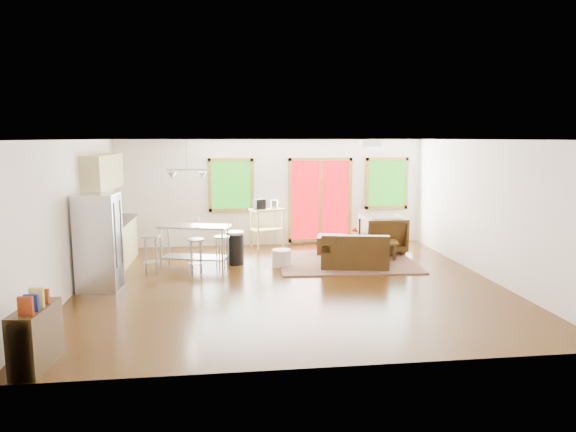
{
  "coord_description": "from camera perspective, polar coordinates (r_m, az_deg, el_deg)",
  "views": [
    {
      "loc": [
        -1.16,
        -9.01,
        2.63
      ],
      "look_at": [
        0.0,
        0.3,
        1.2
      ],
      "focal_mm": 32.0,
      "sensor_mm": 36.0,
      "label": 1
    }
  ],
  "objects": [
    {
      "name": "trash_can",
      "position": [
        10.84,
        -5.9,
        -3.52
      ],
      "size": [
        0.43,
        0.43,
        0.7
      ],
      "rotation": [
        0.0,
        0.0,
        -0.16
      ],
      "color": "black",
      "rests_on": "floor"
    },
    {
      "name": "vase",
      "position": [
        11.23,
        7.42,
        -2.27
      ],
      "size": [
        0.23,
        0.24,
        0.31
      ],
      "rotation": [
        0.0,
        0.0,
        -0.34
      ],
      "color": "silver",
      "rests_on": "coffee_table"
    },
    {
      "name": "ceiling_flush",
      "position": [
        10.0,
        9.01,
        7.99
      ],
      "size": [
        0.35,
        0.35,
        0.12
      ],
      "primitive_type": "cube",
      "color": "white",
      "rests_on": "ceiling"
    },
    {
      "name": "rug",
      "position": [
        11.06,
        6.52,
        -5.07
      ],
      "size": [
        2.97,
        2.35,
        0.03
      ],
      "primitive_type": "cube",
      "rotation": [
        0.0,
        0.0,
        -0.05
      ],
      "color": "#505D39",
      "rests_on": "floor"
    },
    {
      "name": "coffee_table",
      "position": [
        11.38,
        9.46,
        -2.99
      ],
      "size": [
        1.13,
        0.8,
        0.41
      ],
      "rotation": [
        0.0,
        0.0,
        -0.19
      ],
      "color": "#31220E",
      "rests_on": "floor"
    },
    {
      "name": "cup",
      "position": [
        10.56,
        -10.07,
        -0.32
      ],
      "size": [
        0.13,
        0.11,
        0.11
      ],
      "primitive_type": "imported",
      "rotation": [
        0.0,
        0.0,
        0.31
      ],
      "color": "white",
      "rests_on": "island"
    },
    {
      "name": "right_wall",
      "position": [
        10.35,
        21.35,
        0.69
      ],
      "size": [
        0.02,
        7.0,
        2.6
      ],
      "primitive_type": "cube",
      "color": "white",
      "rests_on": "ground"
    },
    {
      "name": "bookshelf",
      "position": [
        6.72,
        -26.23,
        -11.9
      ],
      "size": [
        0.38,
        0.83,
        0.94
      ],
      "rotation": [
        0.0,
        0.0,
        -0.09
      ],
      "color": "#31220E",
      "rests_on": "floor"
    },
    {
      "name": "pendant_light",
      "position": [
        10.56,
        -11.14,
        4.53
      ],
      "size": [
        0.8,
        0.18,
        0.79
      ],
      "color": "gray",
      "rests_on": "ceiling"
    },
    {
      "name": "left_wall",
      "position": [
        9.47,
        -22.96,
        -0.1
      ],
      "size": [
        0.02,
        7.0,
        2.6
      ],
      "primitive_type": "cube",
      "color": "white",
      "rests_on": "ground"
    },
    {
      "name": "cabinets",
      "position": [
        11.09,
        -19.12,
        -0.64
      ],
      "size": [
        0.64,
        2.24,
        2.3
      ],
      "color": "tan",
      "rests_on": "floor"
    },
    {
      "name": "refrigerator",
      "position": [
        9.48,
        -20.24,
        -2.73
      ],
      "size": [
        0.72,
        0.69,
        1.69
      ],
      "rotation": [
        0.0,
        0.0,
        -0.05
      ],
      "color": "#B7BABC",
      "rests_on": "floor"
    },
    {
      "name": "kitchen_cart",
      "position": [
        12.39,
        -2.46,
        0.22
      ],
      "size": [
        0.9,
        0.74,
        1.19
      ],
      "rotation": [
        0.0,
        0.0,
        0.36
      ],
      "color": "tan",
      "rests_on": "floor"
    },
    {
      "name": "loveseat",
      "position": [
        10.57,
        7.36,
        -4.22
      ],
      "size": [
        1.47,
        1.01,
        0.72
      ],
      "rotation": [
        0.0,
        0.0,
        -0.19
      ],
      "color": "black",
      "rests_on": "floor"
    },
    {
      "name": "pouf",
      "position": [
        10.65,
        -0.72,
        -4.68
      ],
      "size": [
        0.49,
        0.49,
        0.35
      ],
      "primitive_type": "cylinder",
      "rotation": [
        0.0,
        0.0,
        -0.27
      ],
      "color": "beige",
      "rests_on": "floor"
    },
    {
      "name": "window_right",
      "position": [
        13.16,
        10.92,
        3.58
      ],
      "size": [
        1.1,
        0.05,
        1.3
      ],
      "color": "#195711",
      "rests_on": "back_wall"
    },
    {
      "name": "bar_stool_a",
      "position": [
        10.29,
        -15.01,
        -3.12
      ],
      "size": [
        0.39,
        0.39,
        0.78
      ],
      "rotation": [
        0.0,
        0.0,
        0.05
      ],
      "color": "#B7BABC",
      "rests_on": "floor"
    },
    {
      "name": "floor",
      "position": [
        9.46,
        0.23,
        -7.54
      ],
      "size": [
        7.5,
        7.0,
        0.02
      ],
      "primitive_type": "cube",
      "color": "#311B07",
      "rests_on": "ground"
    },
    {
      "name": "island",
      "position": [
        10.55,
        -10.34,
        -2.51
      ],
      "size": [
        1.5,
        0.91,
        0.89
      ],
      "rotation": [
        0.0,
        0.0,
        -0.27
      ],
      "color": "#B7BABC",
      "rests_on": "floor"
    },
    {
      "name": "bar_stool_c",
      "position": [
        10.46,
        -7.37,
        -3.16
      ],
      "size": [
        0.4,
        0.4,
        0.67
      ],
      "rotation": [
        0.0,
        0.0,
        0.34
      ],
      "color": "#B7BABC",
      "rests_on": "floor"
    },
    {
      "name": "window_left",
      "position": [
        12.52,
        -6.35,
        3.44
      ],
      "size": [
        1.1,
        0.05,
        1.3
      ],
      "color": "#195711",
      "rests_on": "back_wall"
    },
    {
      "name": "ceiling",
      "position": [
        9.08,
        0.24,
        8.54
      ],
      "size": [
        7.5,
        7.0,
        0.02
      ],
      "primitive_type": "cube",
      "color": "white",
      "rests_on": "ground"
    },
    {
      "name": "french_doors",
      "position": [
        12.78,
        3.59,
        1.77
      ],
      "size": [
        1.6,
        0.05,
        2.1
      ],
      "color": "#B3080E",
      "rests_on": "back_wall"
    },
    {
      "name": "bar_stool_b",
      "position": [
        10.14,
        -10.19,
        -3.5
      ],
      "size": [
        0.35,
        0.35,
        0.7
      ],
      "rotation": [
        0.0,
        0.0,
        -0.07
      ],
      "color": "#B7BABC",
      "rests_on": "floor"
    },
    {
      "name": "ottoman",
      "position": [
        11.79,
        4.82,
        -3.21
      ],
      "size": [
        0.75,
        0.75,
        0.42
      ],
      "primitive_type": "cube",
      "rotation": [
        0.0,
        0.0,
        -0.23
      ],
      "color": "black",
      "rests_on": "floor"
    },
    {
      "name": "front_wall",
      "position": [
        5.77,
        4.69,
        -4.68
      ],
      "size": [
        7.5,
        0.02,
        2.6
      ],
      "primitive_type": "cube",
      "color": "white",
      "rests_on": "ground"
    },
    {
      "name": "armchair",
      "position": [
        11.99,
        10.45,
        -1.8
      ],
      "size": [
        0.95,
        0.89,
        0.96
      ],
      "primitive_type": "imported",
      "rotation": [
        0.0,
        0.0,
        3.13
      ],
      "color": "black",
      "rests_on": "floor"
    },
    {
      "name": "back_wall",
      "position": [
        12.64,
        -1.8,
        2.62
      ],
      "size": [
        7.5,
        0.02,
        2.6
      ],
      "primitive_type": "cube",
      "color": "white",
      "rests_on": "ground"
    }
  ]
}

